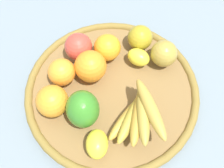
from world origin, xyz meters
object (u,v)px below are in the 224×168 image
at_px(orange_2, 52,101).
at_px(orange_1, 91,66).
at_px(bell_pepper, 83,109).
at_px(lemon_1, 97,144).
at_px(orange_0, 107,47).
at_px(lemon_0, 138,57).
at_px(apple_2, 164,54).
at_px(banana_bunch, 139,113).
at_px(apple_0, 78,47).
at_px(apple_1, 140,38).
at_px(orange_3, 62,72).

bearing_deg(orange_2, orange_1, 159.84).
height_order(bell_pepper, lemon_1, bell_pepper).
height_order(orange_0, lemon_1, orange_0).
relative_size(lemon_0, apple_2, 0.87).
relative_size(lemon_0, orange_2, 0.79).
relative_size(banana_bunch, orange_0, 2.25).
xyz_separation_m(bell_pepper, apple_0, (-0.16, -0.09, -0.01)).
height_order(lemon_0, apple_1, apple_1).
relative_size(apple_1, orange_1, 0.83).
bearing_deg(apple_1, lemon_0, 15.73).
relative_size(lemon_0, banana_bunch, 0.38).
xyz_separation_m(bell_pepper, lemon_0, (-0.20, 0.07, -0.03)).
relative_size(bell_pepper, lemon_1, 1.42).
xyz_separation_m(orange_1, apple_2, (-0.11, 0.16, -0.01)).
bearing_deg(bell_pepper, lemon_1, -166.11).
bearing_deg(orange_1, apple_2, 124.81).
bearing_deg(orange_0, apple_0, -69.18).
xyz_separation_m(lemon_0, apple_2, (-0.03, 0.06, 0.01)).
bearing_deg(apple_2, orange_0, -75.56).
height_order(bell_pepper, orange_0, bell_pepper).
xyz_separation_m(orange_3, lemon_0, (-0.12, 0.16, -0.01)).
bearing_deg(apple_2, lemon_0, -65.33).
relative_size(bell_pepper, orange_2, 1.24).
bearing_deg(lemon_1, apple_2, 166.56).
distance_m(apple_1, apple_0, 0.17).
height_order(orange_3, lemon_1, orange_3).
bearing_deg(orange_0, lemon_0, 96.60).
bearing_deg(lemon_0, orange_3, -52.92).
relative_size(orange_0, lemon_1, 1.06).
distance_m(banana_bunch, orange_2, 0.20).
distance_m(orange_3, apple_2, 0.27).
xyz_separation_m(bell_pepper, lemon_1, (0.06, 0.06, -0.02)).
distance_m(banana_bunch, lemon_1, 0.12).
xyz_separation_m(bell_pepper, orange_3, (-0.08, -0.10, -0.01)).
distance_m(orange_3, apple_0, 0.09).
xyz_separation_m(bell_pepper, orange_0, (-0.19, -0.02, -0.01)).
bearing_deg(apple_0, orange_0, 110.82).
xyz_separation_m(orange_3, apple_1, (-0.18, 0.15, -0.00)).
height_order(banana_bunch, apple_2, banana_bunch).
bearing_deg(orange_1, bell_pepper, 15.95).
bearing_deg(bell_pepper, orange_2, 61.41).
height_order(lemon_0, orange_2, orange_2).
relative_size(apple_2, apple_0, 0.95).
bearing_deg(apple_0, orange_3, -4.18).
bearing_deg(bell_pepper, apple_2, -60.98).
bearing_deg(orange_0, orange_3, -34.52).
distance_m(bell_pepper, apple_0, 0.19).
bearing_deg(orange_0, apple_1, 132.99).
relative_size(orange_2, apple_2, 1.11).
xyz_separation_m(lemon_0, lemon_1, (0.26, -0.01, 0.00)).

